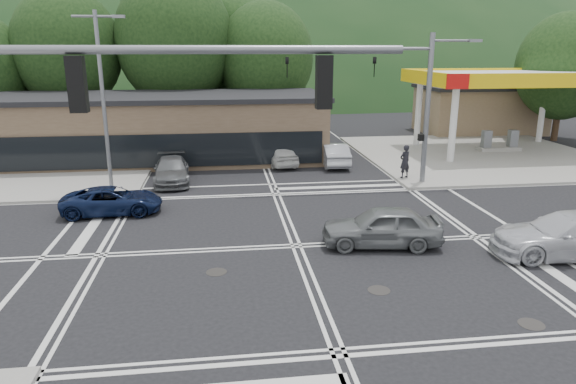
{
  "coord_description": "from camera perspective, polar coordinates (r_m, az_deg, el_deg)",
  "views": [
    {
      "loc": [
        -2.66,
        -17.96,
        7.23
      ],
      "look_at": [
        0.02,
        2.59,
        1.4
      ],
      "focal_mm": 32.0,
      "sensor_mm": 36.0,
      "label": 1
    }
  ],
  "objects": [
    {
      "name": "ground",
      "position": [
        19.55,
        0.94,
        -6.0
      ],
      "size": [
        120.0,
        120.0,
        0.0
      ],
      "primitive_type": "plane",
      "color": "black",
      "rests_on": "ground"
    },
    {
      "name": "sidewalk_ne",
      "position": [
        38.07,
        20.42,
        3.88
      ],
      "size": [
        16.0,
        16.0,
        0.15
      ],
      "primitive_type": "cube",
      "color": "gray",
      "rests_on": "ground"
    },
    {
      "name": "sidewalk_nw",
      "position": [
        35.92,
        -27.36,
        2.44
      ],
      "size": [
        16.0,
        16.0,
        0.15
      ],
      "primitive_type": "cube",
      "color": "gray",
      "rests_on": "ground"
    },
    {
      "name": "gas_station_canopy",
      "position": [
        39.29,
        23.07,
        11.29
      ],
      "size": [
        12.32,
        8.34,
        5.75
      ],
      "color": "silver",
      "rests_on": "ground"
    },
    {
      "name": "convenience_store",
      "position": [
        48.87,
        20.49,
        8.46
      ],
      "size": [
        10.0,
        6.0,
        3.8
      ],
      "primitive_type": "cube",
      "color": "#846B4F",
      "rests_on": "ground"
    },
    {
      "name": "commercial_row",
      "position": [
        35.75,
        -16.04,
        6.69
      ],
      "size": [
        24.0,
        8.0,
        4.0
      ],
      "primitive_type": "cube",
      "color": "brown",
      "rests_on": "ground"
    },
    {
      "name": "hill_north",
      "position": [
        108.24,
        -6.13,
        11.78
      ],
      "size": [
        252.0,
        126.0,
        140.0
      ],
      "primitive_type": "ellipsoid",
      "color": "#1A3819",
      "rests_on": "ground"
    },
    {
      "name": "tree_n_a",
      "position": [
        43.47,
        -23.31,
        14.36
      ],
      "size": [
        8.0,
        8.0,
        11.75
      ],
      "color": "#382619",
      "rests_on": "ground"
    },
    {
      "name": "tree_n_b",
      "position": [
        42.1,
        -12.47,
        16.12
      ],
      "size": [
        9.0,
        9.0,
        12.98
      ],
      "color": "#382619",
      "rests_on": "ground"
    },
    {
      "name": "tree_n_c",
      "position": [
        42.13,
        -2.52,
        14.68
      ],
      "size": [
        7.6,
        7.6,
        10.87
      ],
      "color": "#382619",
      "rests_on": "ground"
    },
    {
      "name": "tree_n_e",
      "position": [
        45.97,
        -6.85,
        15.49
      ],
      "size": [
        8.4,
        8.4,
        11.98
      ],
      "color": "#382619",
      "rests_on": "ground"
    },
    {
      "name": "tree_ne",
      "position": [
        46.41,
        28.34,
        12.17
      ],
      "size": [
        7.2,
        7.2,
        9.99
      ],
      "color": "#382619",
      "rests_on": "ground"
    },
    {
      "name": "streetlight_nw",
      "position": [
        27.66,
        -19.79,
        10.28
      ],
      "size": [
        2.5,
        0.25,
        9.0
      ],
      "color": "slate",
      "rests_on": "ground"
    },
    {
      "name": "signal_mast_ne",
      "position": [
        27.96,
        12.94,
        10.89
      ],
      "size": [
        11.65,
        0.3,
        8.0
      ],
      "color": "slate",
      "rests_on": "ground"
    },
    {
      "name": "signal_mast_sw",
      "position": [
        10.66,
        -27.74,
        2.47
      ],
      "size": [
        9.14,
        0.28,
        8.0
      ],
      "color": "slate",
      "rests_on": "ground"
    },
    {
      "name": "car_blue_west",
      "position": [
        24.42,
        -18.95,
        -0.9
      ],
      "size": [
        4.46,
        2.21,
        1.22
      ],
      "primitive_type": "imported",
      "rotation": [
        0.0,
        0.0,
        1.61
      ],
      "color": "#0C1636",
      "rests_on": "ground"
    },
    {
      "name": "car_grey_center",
      "position": [
        19.63,
        10.36,
        -3.8
      ],
      "size": [
        4.67,
        2.39,
        1.52
      ],
      "primitive_type": "imported",
      "rotation": [
        0.0,
        0.0,
        -1.71
      ],
      "color": "slate",
      "rests_on": "ground"
    },
    {
      "name": "car_silver_east",
      "position": [
        20.95,
        28.8,
        -4.22
      ],
      "size": [
        5.69,
        2.89,
        1.58
      ],
      "primitive_type": "imported",
      "rotation": [
        0.0,
        0.0,
        -1.7
      ],
      "color": "silver",
      "rests_on": "ground"
    },
    {
      "name": "car_queue_a",
      "position": [
        32.9,
        5.13,
        4.22
      ],
      "size": [
        1.75,
        4.42,
        1.43
      ],
      "primitive_type": "imported",
      "rotation": [
        0.0,
        0.0,
        3.09
      ],
      "color": "#ACAEB4",
      "rests_on": "ground"
    },
    {
      "name": "car_queue_b",
      "position": [
        32.83,
        -0.87,
        4.24
      ],
      "size": [
        2.17,
        4.3,
        1.41
      ],
      "primitive_type": "imported",
      "rotation": [
        0.0,
        0.0,
        3.27
      ],
      "color": "silver",
      "rests_on": "ground"
    },
    {
      "name": "car_northbound",
      "position": [
        29.24,
        -12.81,
        2.37
      ],
      "size": [
        2.24,
        4.81,
        1.36
      ],
      "primitive_type": "imported",
      "rotation": [
        0.0,
        0.0,
        0.07
      ],
      "color": "#525557",
      "rests_on": "ground"
    },
    {
      "name": "pedestrian",
      "position": [
        29.6,
        12.86,
        3.33
      ],
      "size": [
        0.81,
        0.68,
        1.88
      ],
      "primitive_type": "imported",
      "rotation": [
        0.0,
        0.0,
        3.55
      ],
      "color": "black",
      "rests_on": "sidewalk_ne"
    }
  ]
}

